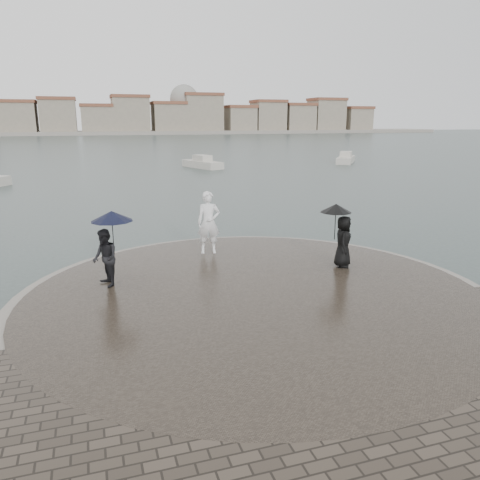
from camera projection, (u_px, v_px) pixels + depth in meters
name	position (u px, v px, depth m)	size (l,w,h in m)	color
ground	(315.00, 370.00, 9.14)	(400.00, 400.00, 0.00)	#2B3835
kerb_ring	(255.00, 299.00, 12.33)	(12.50, 12.50, 0.32)	gray
quay_tip	(255.00, 298.00, 12.32)	(11.90, 11.90, 0.36)	#2D261E
statue	(209.00, 223.00, 15.65)	(0.76, 0.50, 2.10)	white
visitor_left	(107.00, 244.00, 12.50)	(1.21, 1.13, 2.04)	black
visitor_right	(341.00, 232.00, 14.16)	(1.14, 1.04, 1.95)	black
far_skyline	(77.00, 118.00, 154.04)	(260.00, 20.00, 37.00)	gray
boats	(199.00, 166.00, 45.53)	(41.49, 12.89, 1.50)	beige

